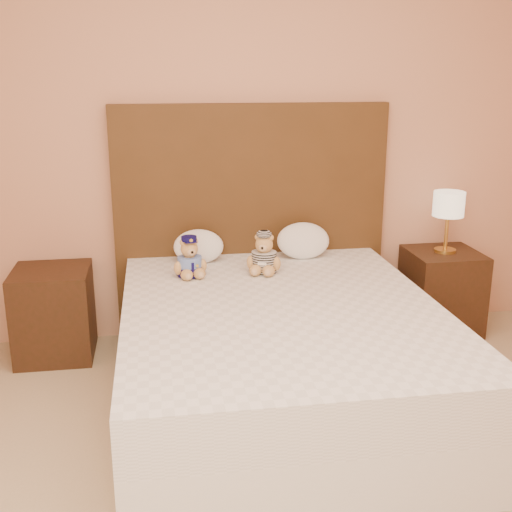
{
  "coord_description": "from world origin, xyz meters",
  "views": [
    {
      "loc": [
        -0.61,
        -1.79,
        1.7
      ],
      "look_at": [
        -0.09,
        1.45,
        0.74
      ],
      "focal_mm": 45.0,
      "sensor_mm": 36.0,
      "label": 1
    }
  ],
  "objects_px": {
    "lamp": "(449,207)",
    "teddy_police": "(190,257)",
    "nightstand_left": "(54,313)",
    "pillow_right": "(303,239)",
    "teddy_prisoner": "(264,253)",
    "nightstand_right": "(441,291)",
    "bed": "(281,355)",
    "pillow_left": "(199,245)"
  },
  "relations": [
    {
      "from": "nightstand_right",
      "to": "teddy_prisoner",
      "type": "xyz_separation_m",
      "value": [
        -1.25,
        -0.25,
        0.39
      ]
    },
    {
      "from": "nightstand_right",
      "to": "lamp",
      "type": "bearing_deg",
      "value": 180.0
    },
    {
      "from": "nightstand_left",
      "to": "bed",
      "type": "bearing_deg",
      "value": -32.62
    },
    {
      "from": "lamp",
      "to": "pillow_left",
      "type": "relative_size",
      "value": 1.3
    },
    {
      "from": "bed",
      "to": "nightstand_right",
      "type": "xyz_separation_m",
      "value": [
        1.25,
        0.8,
        -0.0
      ]
    },
    {
      "from": "bed",
      "to": "pillow_right",
      "type": "height_order",
      "value": "pillow_right"
    },
    {
      "from": "teddy_prisoner",
      "to": "pillow_left",
      "type": "relative_size",
      "value": 0.77
    },
    {
      "from": "nightstand_right",
      "to": "pillow_right",
      "type": "height_order",
      "value": "pillow_right"
    },
    {
      "from": "teddy_prisoner",
      "to": "pillow_left",
      "type": "height_order",
      "value": "teddy_prisoner"
    },
    {
      "from": "bed",
      "to": "teddy_prisoner",
      "type": "relative_size",
      "value": 8.4
    },
    {
      "from": "bed",
      "to": "pillow_left",
      "type": "bearing_deg",
      "value": 113.38
    },
    {
      "from": "nightstand_left",
      "to": "lamp",
      "type": "xyz_separation_m",
      "value": [
        2.5,
        0.0,
        0.57
      ]
    },
    {
      "from": "lamp",
      "to": "teddy_police",
      "type": "relative_size",
      "value": 1.7
    },
    {
      "from": "bed",
      "to": "teddy_police",
      "type": "relative_size",
      "value": 8.5
    },
    {
      "from": "bed",
      "to": "teddy_prisoner",
      "type": "bearing_deg",
      "value": 89.68
    },
    {
      "from": "pillow_right",
      "to": "teddy_police",
      "type": "bearing_deg",
      "value": -159.12
    },
    {
      "from": "nightstand_left",
      "to": "lamp",
      "type": "height_order",
      "value": "lamp"
    },
    {
      "from": "teddy_police",
      "to": "nightstand_left",
      "type": "bearing_deg",
      "value": 150.74
    },
    {
      "from": "teddy_police",
      "to": "pillow_left",
      "type": "xyz_separation_m",
      "value": [
        0.07,
        0.28,
        -0.01
      ]
    },
    {
      "from": "teddy_police",
      "to": "teddy_prisoner",
      "type": "relative_size",
      "value": 0.99
    },
    {
      "from": "bed",
      "to": "nightstand_left",
      "type": "height_order",
      "value": "same"
    },
    {
      "from": "nightstand_right",
      "to": "pillow_right",
      "type": "bearing_deg",
      "value": 178.19
    },
    {
      "from": "nightstand_left",
      "to": "teddy_police",
      "type": "bearing_deg",
      "value": -16.98
    },
    {
      "from": "pillow_right",
      "to": "bed",
      "type": "bearing_deg",
      "value": -110.07
    },
    {
      "from": "nightstand_left",
      "to": "nightstand_right",
      "type": "bearing_deg",
      "value": 0.0
    },
    {
      "from": "nightstand_right",
      "to": "lamp",
      "type": "distance_m",
      "value": 0.57
    },
    {
      "from": "lamp",
      "to": "teddy_police",
      "type": "height_order",
      "value": "lamp"
    },
    {
      "from": "teddy_prisoner",
      "to": "teddy_police",
      "type": "bearing_deg",
      "value": -160.3
    },
    {
      "from": "nightstand_left",
      "to": "teddy_prisoner",
      "type": "height_order",
      "value": "teddy_prisoner"
    },
    {
      "from": "nightstand_left",
      "to": "nightstand_right",
      "type": "xyz_separation_m",
      "value": [
        2.5,
        0.0,
        0.0
      ]
    },
    {
      "from": "nightstand_right",
      "to": "pillow_right",
      "type": "xyz_separation_m",
      "value": [
        -0.95,
        0.03,
        0.39
      ]
    },
    {
      "from": "teddy_police",
      "to": "teddy_prisoner",
      "type": "bearing_deg",
      "value": -12.27
    },
    {
      "from": "bed",
      "to": "teddy_prisoner",
      "type": "xyz_separation_m",
      "value": [
        0.0,
        0.55,
        0.39
      ]
    },
    {
      "from": "teddy_prisoner",
      "to": "lamp",
      "type": "bearing_deg",
      "value": 31.03
    },
    {
      "from": "nightstand_left",
      "to": "teddy_police",
      "type": "relative_size",
      "value": 2.34
    },
    {
      "from": "teddy_police",
      "to": "pillow_left",
      "type": "distance_m",
      "value": 0.29
    },
    {
      "from": "teddy_police",
      "to": "nightstand_right",
      "type": "bearing_deg",
      "value": -3.82
    },
    {
      "from": "teddy_prisoner",
      "to": "pillow_left",
      "type": "xyz_separation_m",
      "value": [
        -0.36,
        0.28,
        -0.01
      ]
    },
    {
      "from": "nightstand_left",
      "to": "pillow_right",
      "type": "height_order",
      "value": "pillow_right"
    },
    {
      "from": "teddy_police",
      "to": "lamp",
      "type": "bearing_deg",
      "value": -3.82
    },
    {
      "from": "nightstand_right",
      "to": "pillow_right",
      "type": "relative_size",
      "value": 1.63
    },
    {
      "from": "teddy_police",
      "to": "pillow_right",
      "type": "distance_m",
      "value": 0.79
    }
  ]
}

